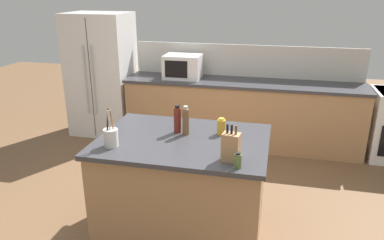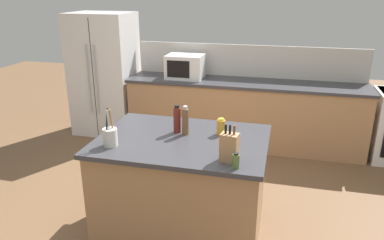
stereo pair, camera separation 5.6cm
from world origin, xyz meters
The scene contains 12 objects.
ground_plane centered at (0.00, 0.00, 0.00)m, with size 14.00×14.00×0.00m, color brown.
back_counter_run centered at (0.30, 2.20, 0.47)m, with size 3.33×0.66×0.94m.
wall_backsplash centered at (0.30, 2.52, 1.17)m, with size 3.29×0.03×0.46m, color beige.
kitchen_island centered at (0.00, 0.00, 0.47)m, with size 1.47×1.07×0.94m.
refrigerator centered at (-1.86, 2.25, 0.92)m, with size 0.91×0.75×1.83m.
microwave centered at (-0.57, 2.20, 1.11)m, with size 0.52×0.39×0.33m.
knife_block centered at (0.46, -0.34, 1.05)m, with size 0.14×0.12×0.29m.
utensil_crock centered at (-0.54, -0.29, 1.02)m, with size 0.12×0.12×0.32m.
spice_jar_oregano centered at (0.53, -0.44, 1.00)m, with size 0.05×0.05×0.12m.
vinegar_bottle centered at (-0.08, 0.14, 1.06)m, with size 0.07×0.07×0.26m.
honey_jar centered at (0.31, 0.18, 1.01)m, with size 0.08×0.08×0.15m.
pepper_grinder centered at (0.00, 0.11, 1.06)m, with size 0.06×0.06×0.26m.
Camera 1 is at (0.76, -2.91, 2.19)m, focal length 35.00 mm.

